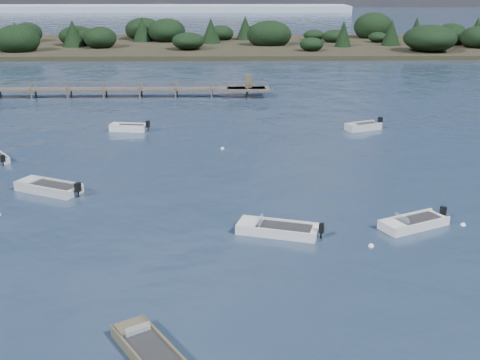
{
  "coord_description": "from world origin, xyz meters",
  "views": [
    {
      "loc": [
        1.76,
        -23.71,
        13.86
      ],
      "look_at": [
        2.41,
        14.0,
        1.0
      ],
      "focal_mm": 45.0,
      "sensor_mm": 36.0,
      "label": 1
    }
  ],
  "objects_px": {
    "tender_far_white": "(128,129)",
    "jetty": "(33,89)",
    "dinghy_mid_white_a": "(277,231)",
    "dinghy_near_olive": "(148,351)",
    "dinghy_mid_white_b": "(413,224)",
    "dinghy_mid_grey": "(49,189)",
    "tender_far_grey_b": "(363,128)"
  },
  "relations": [
    {
      "from": "tender_far_white",
      "to": "jetty",
      "type": "height_order",
      "value": "jetty"
    },
    {
      "from": "dinghy_mid_white_b",
      "to": "dinghy_mid_grey",
      "type": "distance_m",
      "value": 23.82
    },
    {
      "from": "dinghy_mid_white_a",
      "to": "tender_far_grey_b",
      "type": "bearing_deg",
      "value": 67.44
    },
    {
      "from": "tender_far_grey_b",
      "to": "dinghy_mid_grey",
      "type": "xyz_separation_m",
      "value": [
        -24.92,
        -16.82,
        -0.01
      ]
    },
    {
      "from": "dinghy_near_olive",
      "to": "tender_far_white",
      "type": "relative_size",
      "value": 1.08
    },
    {
      "from": "tender_far_grey_b",
      "to": "tender_far_white",
      "type": "relative_size",
      "value": 1.0
    },
    {
      "from": "dinghy_near_olive",
      "to": "tender_far_grey_b",
      "type": "bearing_deg",
      "value": 65.92
    },
    {
      "from": "dinghy_near_olive",
      "to": "dinghy_mid_white_a",
      "type": "height_order",
      "value": "dinghy_mid_white_a"
    },
    {
      "from": "dinghy_mid_white_b",
      "to": "jetty",
      "type": "xyz_separation_m",
      "value": [
        -34.15,
        39.66,
        0.84
      ]
    },
    {
      "from": "tender_far_grey_b",
      "to": "dinghy_mid_grey",
      "type": "height_order",
      "value": "tender_far_grey_b"
    },
    {
      "from": "tender_far_grey_b",
      "to": "dinghy_mid_white_a",
      "type": "bearing_deg",
      "value": -112.56
    },
    {
      "from": "dinghy_mid_grey",
      "to": "jetty",
      "type": "distance_m",
      "value": 35.09
    },
    {
      "from": "jetty",
      "to": "tender_far_white",
      "type": "bearing_deg",
      "value": -49.75
    },
    {
      "from": "dinghy_mid_white_b",
      "to": "dinghy_mid_grey",
      "type": "bearing_deg",
      "value": 164.37
    },
    {
      "from": "tender_far_white",
      "to": "tender_far_grey_b",
      "type": "bearing_deg",
      "value": 0.09
    },
    {
      "from": "dinghy_near_olive",
      "to": "dinghy_mid_white_a",
      "type": "relative_size",
      "value": 0.84
    },
    {
      "from": "dinghy_mid_white_a",
      "to": "dinghy_mid_white_b",
      "type": "bearing_deg",
      "value": 5.57
    },
    {
      "from": "jetty",
      "to": "tender_far_grey_b",
      "type": "bearing_deg",
      "value": -24.44
    },
    {
      "from": "dinghy_mid_grey",
      "to": "dinghy_mid_white_a",
      "type": "xyz_separation_m",
      "value": [
        14.94,
        -7.2,
        -0.02
      ]
    },
    {
      "from": "tender_far_grey_b",
      "to": "dinghy_mid_grey",
      "type": "relative_size",
      "value": 0.78
    },
    {
      "from": "dinghy_mid_white_a",
      "to": "dinghy_mid_grey",
      "type": "bearing_deg",
      "value": 154.28
    },
    {
      "from": "dinghy_mid_white_b",
      "to": "dinghy_mid_grey",
      "type": "height_order",
      "value": "dinghy_mid_grey"
    },
    {
      "from": "tender_far_white",
      "to": "jetty",
      "type": "distance_m",
      "value": 21.58
    },
    {
      "from": "dinghy_mid_grey",
      "to": "dinghy_mid_white_a",
      "type": "distance_m",
      "value": 16.58
    },
    {
      "from": "tender_far_white",
      "to": "dinghy_mid_white_a",
      "type": "height_order",
      "value": "tender_far_white"
    },
    {
      "from": "dinghy_mid_white_b",
      "to": "dinghy_mid_white_a",
      "type": "distance_m",
      "value": 8.03
    },
    {
      "from": "dinghy_mid_white_b",
      "to": "jetty",
      "type": "distance_m",
      "value": 52.34
    },
    {
      "from": "dinghy_mid_white_b",
      "to": "jetty",
      "type": "height_order",
      "value": "jetty"
    },
    {
      "from": "tender_far_white",
      "to": "jetty",
      "type": "xyz_separation_m",
      "value": [
        -13.93,
        16.45,
        0.8
      ]
    },
    {
      "from": "dinghy_near_olive",
      "to": "jetty",
      "type": "relative_size",
      "value": 0.06
    },
    {
      "from": "dinghy_mid_white_a",
      "to": "tender_far_white",
      "type": "bearing_deg",
      "value": 117.0
    },
    {
      "from": "tender_far_grey_b",
      "to": "jetty",
      "type": "xyz_separation_m",
      "value": [
        -36.13,
        16.42,
        0.8
      ]
    }
  ]
}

